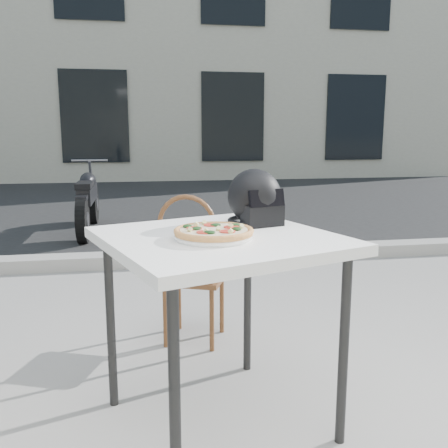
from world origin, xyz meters
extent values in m
cube|color=black|center=(0.00, 7.00, 0.00)|extent=(30.00, 8.00, 0.00)
cube|color=gray|center=(0.00, 3.00, 0.06)|extent=(30.00, 0.25, 0.12)
cube|color=beige|center=(0.00, 14.00, 3.50)|extent=(16.00, 6.00, 7.00)
cube|color=black|center=(-1.70, 10.98, 1.60)|extent=(1.60, 0.08, 2.20)
cube|color=black|center=(1.70, 10.98, 1.60)|extent=(1.60, 0.08, 2.20)
cube|color=black|center=(5.00, 10.98, 1.60)|extent=(1.60, 0.08, 2.20)
cube|color=white|center=(-0.40, 0.30, 0.82)|extent=(1.13, 1.13, 0.04)
cylinder|color=black|center=(-0.63, -0.17, 0.40)|extent=(0.05, 0.05, 0.80)
cylinder|color=black|center=(0.06, 0.07, 0.40)|extent=(0.05, 0.05, 0.80)
cylinder|color=black|center=(-0.87, 0.52, 0.40)|extent=(0.05, 0.05, 0.80)
cylinder|color=black|center=(-0.18, 0.76, 0.40)|extent=(0.05, 0.05, 0.80)
cylinder|color=white|center=(-0.44, 0.23, 0.85)|extent=(0.35, 0.35, 0.01)
torus|color=white|center=(-0.44, 0.23, 0.86)|extent=(0.36, 0.36, 0.02)
cylinder|color=#D2904D|center=(-0.44, 0.23, 0.87)|extent=(0.33, 0.33, 0.01)
torus|color=#D2904D|center=(-0.44, 0.23, 0.88)|extent=(0.34, 0.34, 0.02)
cylinder|color=red|center=(-0.44, 0.23, 0.88)|extent=(0.30, 0.30, 0.00)
cylinder|color=beige|center=(-0.44, 0.23, 0.88)|extent=(0.29, 0.29, 0.00)
cylinder|color=red|center=(-0.36, 0.24, 0.89)|extent=(0.07, 0.07, 0.00)
cylinder|color=red|center=(-0.44, 0.30, 0.89)|extent=(0.07, 0.07, 0.00)
cylinder|color=red|center=(-0.51, 0.25, 0.89)|extent=(0.07, 0.07, 0.00)
cylinder|color=red|center=(-0.48, 0.16, 0.89)|extent=(0.07, 0.07, 0.00)
cylinder|color=red|center=(-0.39, 0.16, 0.89)|extent=(0.07, 0.07, 0.00)
ellipsoid|color=#133513|center=(-0.42, 0.29, 0.89)|extent=(0.05, 0.04, 0.01)
ellipsoid|color=#133513|center=(-0.51, 0.23, 0.89)|extent=(0.06, 0.06, 0.01)
ellipsoid|color=#133513|center=(-0.35, 0.19, 0.89)|extent=(0.04, 0.05, 0.01)
ellipsoid|color=#133513|center=(-0.47, 0.15, 0.89)|extent=(0.06, 0.05, 0.01)
ellipsoid|color=#133513|center=(-0.34, 0.28, 0.89)|extent=(0.05, 0.04, 0.01)
ellipsoid|color=#133513|center=(-0.54, 0.29, 0.89)|extent=(0.05, 0.06, 0.01)
cylinder|color=#E1DE8A|center=(-0.43, 0.19, 0.89)|extent=(0.02, 0.02, 0.02)
cylinder|color=#E1DE8A|center=(-0.50, 0.30, 0.89)|extent=(0.03, 0.03, 0.02)
cylinder|color=#E1DE8A|center=(-0.37, 0.24, 0.89)|extent=(0.03, 0.03, 0.02)
cylinder|color=#E1DE8A|center=(-0.46, 0.33, 0.89)|extent=(0.02, 0.03, 0.02)
cylinder|color=#E1DE8A|center=(-0.39, 0.13, 0.89)|extent=(0.03, 0.03, 0.02)
cylinder|color=#E1DE8A|center=(-0.54, 0.20, 0.89)|extent=(0.03, 0.03, 0.02)
cylinder|color=#E1DE8A|center=(-0.33, 0.22, 0.89)|extent=(0.02, 0.03, 0.02)
cylinder|color=#E1DE8A|center=(-0.48, 0.16, 0.89)|extent=(0.03, 0.02, 0.02)
ellipsoid|color=black|center=(-0.20, 0.53, 0.97)|extent=(0.31, 0.31, 0.25)
cube|color=black|center=(-0.18, 0.46, 0.90)|extent=(0.20, 0.14, 0.10)
torus|color=black|center=(-0.20, 0.53, 0.86)|extent=(0.31, 0.31, 0.02)
cube|color=black|center=(-0.17, 0.43, 0.98)|extent=(0.17, 0.08, 0.08)
cube|color=brown|center=(-0.41, 1.20, 0.40)|extent=(0.46, 0.46, 0.03)
cylinder|color=brown|center=(-0.23, 1.28, 0.19)|extent=(0.04, 0.04, 0.39)
cylinder|color=brown|center=(-0.49, 1.38, 0.19)|extent=(0.04, 0.04, 0.39)
cylinder|color=brown|center=(-0.33, 1.02, 0.19)|extent=(0.04, 0.04, 0.39)
cylinder|color=brown|center=(-0.59, 1.12, 0.19)|extent=(0.04, 0.04, 0.39)
cylinder|color=brown|center=(-0.33, 1.01, 0.58)|extent=(0.04, 0.04, 0.37)
cylinder|color=brown|center=(-0.60, 1.11, 0.58)|extent=(0.04, 0.04, 0.37)
torus|color=brown|center=(-0.47, 1.06, 0.75)|extent=(0.33, 0.15, 0.35)
cylinder|color=black|center=(-1.35, 5.34, 0.27)|extent=(0.11, 0.54, 0.54)
cylinder|color=slate|center=(-1.35, 5.34, 0.27)|extent=(0.13, 0.18, 0.18)
cylinder|color=black|center=(-1.36, 4.08, 0.27)|extent=(0.11, 0.54, 0.54)
cylinder|color=slate|center=(-1.36, 4.08, 0.27)|extent=(0.13, 0.18, 0.18)
cube|color=black|center=(-1.35, 4.71, 0.49)|extent=(0.17, 0.94, 0.20)
ellipsoid|color=black|center=(-1.35, 4.84, 0.65)|extent=(0.21, 0.38, 0.20)
cube|color=black|center=(-1.36, 4.44, 0.63)|extent=(0.18, 0.45, 0.07)
cylinder|color=slate|center=(-1.35, 5.26, 0.56)|extent=(0.04, 0.29, 0.64)
cylinder|color=slate|center=(-1.35, 5.16, 0.88)|extent=(0.47, 0.03, 0.03)
cube|color=black|center=(-1.36, 4.10, 0.52)|extent=(0.13, 0.20, 0.04)
camera|label=1|loc=(-0.73, -1.69, 1.27)|focal=40.00mm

